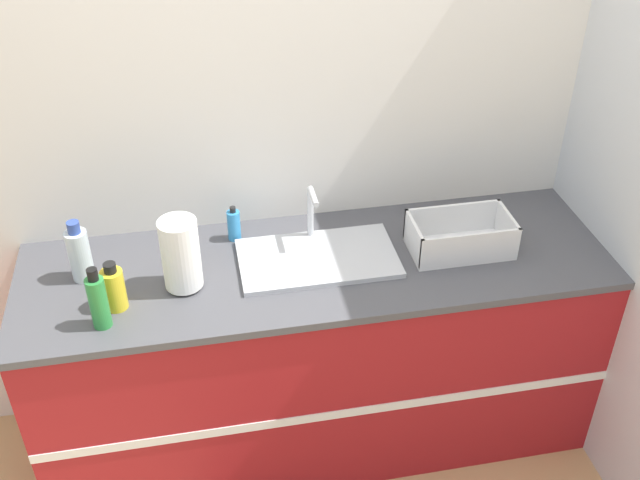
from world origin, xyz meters
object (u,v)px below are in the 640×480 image
bottle_clear (79,254)px  dish_rack (460,238)px  paper_towel_roll (181,254)px  bottle_yellow (114,288)px  sink (318,256)px  soap_dispenser (234,225)px  bottle_green (98,301)px

bottle_clear → dish_rack: bearing=-3.7°
paper_towel_roll → bottle_clear: bearing=161.2°
dish_rack → bottle_clear: (-1.37, 0.09, 0.05)m
bottle_clear → bottle_yellow: bearing=-57.6°
sink → soap_dispenser: bearing=145.8°
paper_towel_roll → bottle_yellow: 0.25m
bottle_yellow → bottle_clear: bottle_clear is taller
bottle_clear → bottle_green: bearing=-74.4°
dish_rack → soap_dispenser: 0.85m
sink → dish_rack: size_ratio=1.54×
soap_dispenser → paper_towel_roll: bearing=-127.6°
paper_towel_roll → bottle_clear: paper_towel_roll is taller
bottle_yellow → soap_dispenser: bottle_yellow is taller
bottle_yellow → dish_rack: bearing=4.5°
bottle_clear → soap_dispenser: bearing=14.6°
dish_rack → bottle_yellow: (-1.26, -0.10, 0.03)m
bottle_green → soap_dispenser: bearing=41.3°
paper_towel_roll → soap_dispenser: paper_towel_roll is taller
bottle_yellow → paper_towel_roll: bearing=16.9°
paper_towel_roll → bottle_yellow: paper_towel_roll is taller
paper_towel_roll → bottle_green: bearing=-150.3°
dish_rack → soap_dispenser: bearing=164.2°
soap_dispenser → dish_rack: bearing=-15.8°
bottle_yellow → bottle_clear: (-0.12, 0.19, 0.02)m
dish_rack → soap_dispenser: soap_dispenser is taller
paper_towel_roll → bottle_yellow: bearing=-163.1°
dish_rack → bottle_clear: bottle_clear is taller
sink → bottle_yellow: size_ratio=3.19×
bottle_clear → paper_towel_roll: bearing=-18.8°
dish_rack → bottle_green: bearing=-171.8°
bottle_clear → bottle_green: 0.29m
bottle_green → dish_rack: bearing=8.2°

